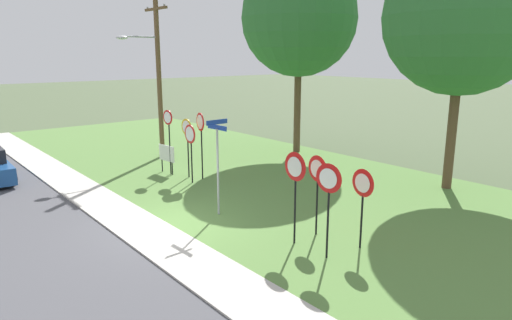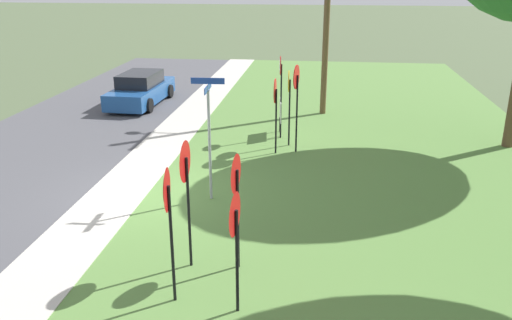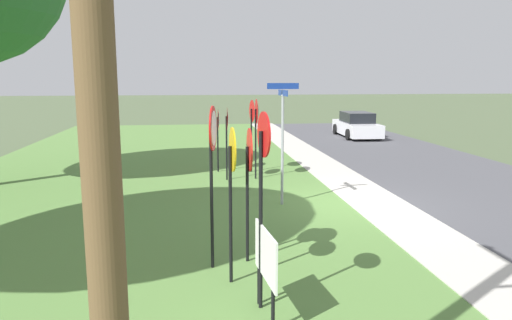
{
  "view_description": "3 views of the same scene",
  "coord_description": "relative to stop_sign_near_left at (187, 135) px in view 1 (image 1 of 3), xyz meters",
  "views": [
    {
      "loc": [
        11.8,
        -6.34,
        5.17
      ],
      "look_at": [
        0.27,
        3.19,
        1.68
      ],
      "focal_mm": 31.83,
      "sensor_mm": 36.0,
      "label": 1
    },
    {
      "loc": [
        12.42,
        4.44,
        5.61
      ],
      "look_at": [
        0.27,
        2.91,
        1.2
      ],
      "focal_mm": 37.25,
      "sensor_mm": 36.0,
      "label": 2
    },
    {
      "loc": [
        -11.81,
        3.95,
        3.32
      ],
      "look_at": [
        -1.17,
        2.57,
        1.45
      ],
      "focal_mm": 33.55,
      "sensor_mm": 36.0,
      "label": 3
    }
  ],
  "objects": [
    {
      "name": "utility_pole",
      "position": [
        -4.39,
        0.98,
        2.65
      ],
      "size": [
        2.1,
        2.2,
        8.26
      ],
      "color": "brown",
      "rests_on": "grass_median"
    },
    {
      "name": "oak_tree_left",
      "position": [
        -0.83,
        7.29,
        5.1
      ],
      "size": [
        5.93,
        5.93,
        9.9
      ],
      "color": "brown",
      "rests_on": "grass_median"
    },
    {
      "name": "street_name_post",
      "position": [
        4.63,
        -1.66,
        0.03
      ],
      "size": [
        0.96,
        0.82,
        3.13
      ],
      "rotation": [
        0.0,
        0.0,
        0.05
      ],
      "color": "#9EA0A8",
      "rests_on": "grass_median"
    },
    {
      "name": "stop_sign_far_left",
      "position": [
        -0.93,
        -0.35,
        0.18
      ],
      "size": [
        0.62,
        0.12,
        2.82
      ],
      "rotation": [
        0.0,
        0.0,
        0.12
      ],
      "color": "black",
      "rests_on": "grass_median"
    },
    {
      "name": "yield_sign_far_left",
      "position": [
        7.91,
        -1.42,
        0.13
      ],
      "size": [
        0.8,
        0.1,
        2.6
      ],
      "rotation": [
        0.0,
        0.0,
        -0.0
      ],
      "color": "black",
      "rests_on": "grass_median"
    },
    {
      "name": "yield_sign_near_right",
      "position": [
        7.85,
        -0.48,
        -0.06
      ],
      "size": [
        0.77,
        0.12,
        2.36
      ],
      "rotation": [
        0.0,
        0.0,
        -0.09
      ],
      "color": "black",
      "rests_on": "grass_median"
    },
    {
      "name": "grass_median",
      "position": [
        4.52,
        2.62,
        -1.84
      ],
      "size": [
        44.0,
        12.0,
        0.04
      ],
      "primitive_type": "cube",
      "color": "#567F3D",
      "rests_on": "ground_plane"
    },
    {
      "name": "oak_tree_right",
      "position": [
        7.86,
        7.02,
        4.66
      ],
      "size": [
        5.79,
        5.79,
        9.39
      ],
      "color": "brown",
      "rests_on": "grass_median"
    },
    {
      "name": "ground_plane",
      "position": [
        4.52,
        -3.38,
        -1.86
      ],
      "size": [
        160.0,
        160.0,
        0.0
      ],
      "primitive_type": "plane",
      "color": "#4C5B3D"
    },
    {
      "name": "stop_sign_near_left",
      "position": [
        0.0,
        0.0,
        0.0
      ],
      "size": [
        0.69,
        0.1,
        2.52
      ],
      "rotation": [
        0.0,
        0.0,
        0.05
      ],
      "color": "black",
      "rests_on": "grass_median"
    },
    {
      "name": "yield_sign_near_left",
      "position": [
        9.1,
        -1.42,
        0.06
      ],
      "size": [
        0.76,
        0.14,
        2.51
      ],
      "rotation": [
        0.0,
        0.0,
        0.14
      ],
      "color": "black",
      "rests_on": "grass_median"
    },
    {
      "name": "stop_sign_near_right",
      "position": [
        0.86,
        -0.37,
        -0.07
      ],
      "size": [
        0.76,
        0.09,
        2.41
      ],
      "rotation": [
        0.0,
        0.0,
        -0.0
      ],
      "color": "black",
      "rests_on": "grass_median"
    },
    {
      "name": "stop_sign_far_center",
      "position": [
        0.65,
        0.27,
        0.24
      ],
      "size": [
        0.75,
        0.16,
        2.81
      ],
      "rotation": [
        0.0,
        0.0,
        -0.18
      ],
      "color": "black",
      "rests_on": "grass_median"
    },
    {
      "name": "sidewalk_strip",
      "position": [
        4.52,
        -4.18,
        -1.83
      ],
      "size": [
        44.0,
        1.6,
        0.06
      ],
      "primitive_type": "cube",
      "color": "#BCB7AD",
      "rests_on": "ground_plane"
    },
    {
      "name": "yield_sign_far_right",
      "position": [
        9.27,
        -0.26,
        -0.18
      ],
      "size": [
        0.75,
        0.12,
        2.21
      ],
      "rotation": [
        0.0,
        0.0,
        -0.09
      ],
      "color": "black",
      "rests_on": "grass_median"
    },
    {
      "name": "notice_board",
      "position": [
        -1.19,
        -0.36,
        -0.99
      ],
      "size": [
        1.1,
        0.14,
        1.25
      ],
      "rotation": [
        0.0,
        0.0,
        0.1
      ],
      "color": "black",
      "rests_on": "grass_median"
    }
  ]
}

